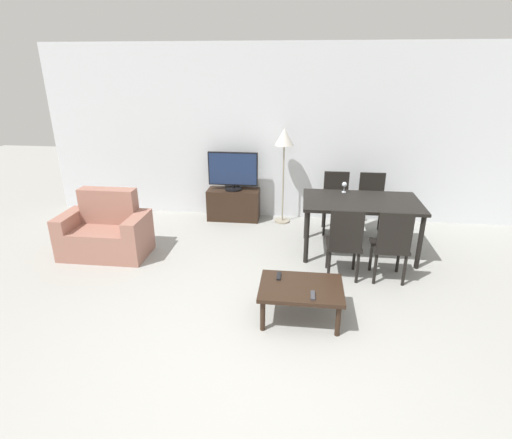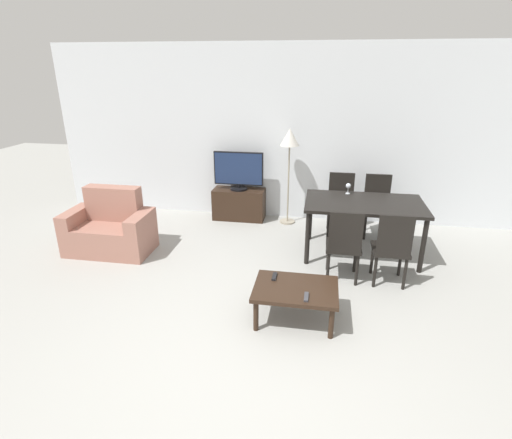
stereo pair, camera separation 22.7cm
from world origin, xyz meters
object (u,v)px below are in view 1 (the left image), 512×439
(coffee_table, at_px, (301,290))
(dining_chair_near, at_px, (345,241))
(remote_secondary, at_px, (279,276))
(tv, at_px, (233,171))
(dining_chair_near_right, at_px, (391,243))
(wine_glass_left, at_px, (344,185))
(floor_lamp, at_px, (284,144))
(dining_chair_far_left, at_px, (336,200))
(dining_table, at_px, (361,206))
(remote_primary, at_px, (313,295))
(dining_chair_far, at_px, (371,201))
(armchair, at_px, (106,233))
(tv_stand, at_px, (234,204))

(coffee_table, relative_size, dining_chair_near, 0.92)
(remote_secondary, bearing_deg, tv, 109.80)
(dining_chair_near_right, relative_size, wine_glass_left, 6.09)
(dining_chair_near, relative_size, floor_lamp, 0.60)
(coffee_table, distance_m, floor_lamp, 2.79)
(dining_chair_far_left, xyz_separation_m, floor_lamp, (-0.80, 0.24, 0.78))
(coffee_table, relative_size, floor_lamp, 0.54)
(dining_table, height_order, remote_primary, dining_table)
(dining_table, relative_size, remote_secondary, 9.97)
(dining_chair_near_right, bearing_deg, tv, 139.97)
(floor_lamp, bearing_deg, dining_chair_far, -10.26)
(dining_chair_far_left, bearing_deg, remote_secondary, -107.78)
(dining_chair_far, height_order, dining_chair_far_left, same)
(remote_primary, bearing_deg, armchair, 153.50)
(armchair, height_order, remote_secondary, armchair)
(coffee_table, bearing_deg, dining_chair_far_left, 78.56)
(dining_chair_far, xyz_separation_m, wine_glass_left, (-0.46, -0.43, 0.35))
(dining_chair_far, distance_m, dining_chair_far_left, 0.52)
(tv_stand, bearing_deg, coffee_table, -66.98)
(tv_stand, bearing_deg, armchair, -134.75)
(armchair, xyz_separation_m, remote_primary, (2.69, -1.34, 0.07))
(armchair, height_order, wine_glass_left, wine_glass_left)
(remote_secondary, distance_m, wine_glass_left, 1.99)
(tv_stand, distance_m, wine_glass_left, 1.90)
(tv, relative_size, dining_table, 0.53)
(tv_stand, height_order, dining_chair_near_right, dining_chair_near_right)
(coffee_table, distance_m, wine_glass_left, 2.08)
(dining_chair_near, relative_size, dining_chair_far_left, 1.00)
(dining_chair_near, bearing_deg, floor_lamp, 114.64)
(floor_lamp, bearing_deg, dining_chair_near_right, -52.86)
(dining_chair_near_right, xyz_separation_m, remote_secondary, (-1.23, -0.70, -0.11))
(dining_chair_far, xyz_separation_m, remote_primary, (-0.89, -2.54, -0.11))
(dining_table, distance_m, dining_chair_near_right, 0.82)
(tv_stand, height_order, dining_chair_near, dining_chair_near)
(dining_table, bearing_deg, tv, 151.10)
(tv_stand, relative_size, dining_chair_far_left, 0.93)
(floor_lamp, relative_size, remote_primary, 9.96)
(dining_chair_near, distance_m, wine_glass_left, 1.14)
(dining_chair_far_left, xyz_separation_m, wine_glass_left, (0.06, -0.43, 0.35))
(coffee_table, xyz_separation_m, floor_lamp, (-0.33, 2.61, 0.95))
(dining_chair_near, xyz_separation_m, remote_primary, (-0.37, -1.02, -0.11))
(floor_lamp, xyz_separation_m, wine_glass_left, (0.87, -0.67, -0.43))
(dining_chair_far, distance_m, remote_primary, 2.69)
(tv_stand, height_order, remote_secondary, tv_stand)
(remote_secondary, xyz_separation_m, wine_glass_left, (0.77, 1.78, 0.47))
(coffee_table, xyz_separation_m, remote_primary, (0.11, -0.17, 0.06))
(remote_primary, bearing_deg, floor_lamp, 98.88)
(coffee_table, bearing_deg, wine_glass_left, 74.32)
(dining_chair_near_right, distance_m, remote_secondary, 1.42)
(tv_stand, xyz_separation_m, remote_primary, (1.23, -2.81, 0.12))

